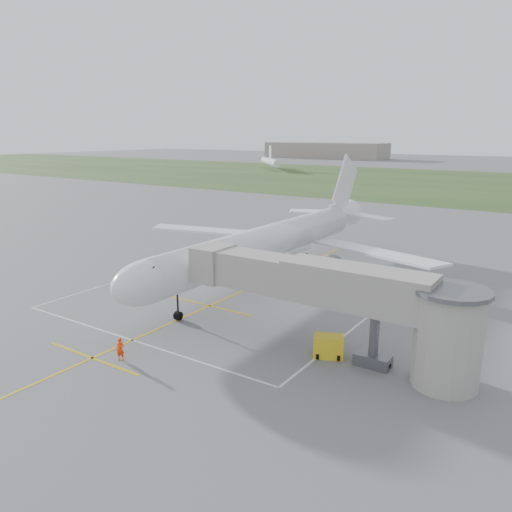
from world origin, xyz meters
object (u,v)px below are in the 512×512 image
Objects in this scene: airliner at (269,243)px; jet_bridge at (346,298)px; gpu_unit at (329,346)px; ramp_worker_nose at (120,349)px; ramp_worker_wing at (204,264)px; baggage_cart at (144,274)px.

airliner reaches higher than jet_bridge.
gpu_unit is 15.57m from ramp_worker_nose.
ramp_worker_wing is at bearing 126.45° from gpu_unit.
jet_bridge is at bearing 7.55° from ramp_worker_nose.
jet_bridge reaches higher than ramp_worker_wing.
baggage_cart is 1.09× the size of ramp_worker_wing.
baggage_cart is at bearing 167.21° from jet_bridge.
ramp_worker_nose is (-13.69, -9.51, -3.88)m from jet_bridge.
airliner is at bearing 137.81° from jet_bridge.
airliner is at bearing 33.53° from baggage_cart.
jet_bridge is 10.92× the size of baggage_cart.
ramp_worker_nose is at bearing -168.02° from gpu_unit.
gpu_unit is 1.51× the size of ramp_worker_nose.
jet_bridge is 17.11m from ramp_worker_nose.
airliner is 14.73m from baggage_cart.
jet_bridge is 8.95× the size of gpu_unit.
airliner reaches higher than ramp_worker_nose.
jet_bridge is 13.52× the size of ramp_worker_nose.
jet_bridge is at bearing -6.06° from gpu_unit.
jet_bridge is at bearing -13.35° from baggage_cart.
baggage_cart is 1.24× the size of ramp_worker_nose.
ramp_worker_nose is at bearing -145.21° from jet_bridge.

